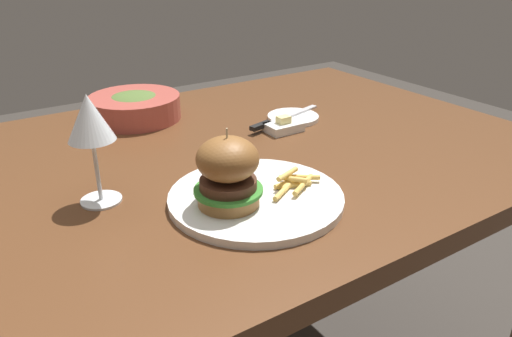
{
  "coord_description": "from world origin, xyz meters",
  "views": [
    {
      "loc": [
        -0.47,
        -0.82,
        1.14
      ],
      "look_at": [
        -0.05,
        -0.18,
        0.78
      ],
      "focal_mm": 35.0,
      "sensor_mm": 36.0,
      "label": 1
    }
  ],
  "objects_px": {
    "main_plate": "(256,198)",
    "bread_plate": "(293,117)",
    "table_knife": "(280,119)",
    "soup_bowl": "(135,106)",
    "butter_dish": "(283,126)",
    "burger_sandwich": "(228,172)",
    "wine_glass": "(90,122)"
  },
  "relations": [
    {
      "from": "bread_plate",
      "to": "table_knife",
      "type": "relative_size",
      "value": 0.53
    },
    {
      "from": "butter_dish",
      "to": "soup_bowl",
      "type": "distance_m",
      "value": 0.37
    },
    {
      "from": "table_knife",
      "to": "main_plate",
      "type": "bearing_deg",
      "value": -131.73
    },
    {
      "from": "bread_plate",
      "to": "butter_dish",
      "type": "height_order",
      "value": "butter_dish"
    },
    {
      "from": "burger_sandwich",
      "to": "soup_bowl",
      "type": "distance_m",
      "value": 0.52
    },
    {
      "from": "table_knife",
      "to": "soup_bowl",
      "type": "xyz_separation_m",
      "value": [
        -0.27,
        0.23,
        0.02
      ]
    },
    {
      "from": "wine_glass",
      "to": "butter_dish",
      "type": "xyz_separation_m",
      "value": [
        0.45,
        0.1,
        -0.13
      ]
    },
    {
      "from": "butter_dish",
      "to": "soup_bowl",
      "type": "relative_size",
      "value": 0.37
    },
    {
      "from": "burger_sandwich",
      "to": "soup_bowl",
      "type": "bearing_deg",
      "value": 85.29
    },
    {
      "from": "burger_sandwich",
      "to": "wine_glass",
      "type": "height_order",
      "value": "wine_glass"
    },
    {
      "from": "main_plate",
      "to": "bread_plate",
      "type": "xyz_separation_m",
      "value": [
        0.31,
        0.3,
        -0.0
      ]
    },
    {
      "from": "main_plate",
      "to": "burger_sandwich",
      "type": "height_order",
      "value": "burger_sandwich"
    },
    {
      "from": "wine_glass",
      "to": "bread_plate",
      "type": "height_order",
      "value": "wine_glass"
    },
    {
      "from": "burger_sandwich",
      "to": "wine_glass",
      "type": "distance_m",
      "value": 0.23
    },
    {
      "from": "table_knife",
      "to": "wine_glass",
      "type": "bearing_deg",
      "value": -163.01
    },
    {
      "from": "main_plate",
      "to": "soup_bowl",
      "type": "bearing_deg",
      "value": 91.37
    },
    {
      "from": "main_plate",
      "to": "table_knife",
      "type": "distance_m",
      "value": 0.38
    },
    {
      "from": "wine_glass",
      "to": "soup_bowl",
      "type": "height_order",
      "value": "wine_glass"
    },
    {
      "from": "main_plate",
      "to": "wine_glass",
      "type": "relative_size",
      "value": 1.58
    },
    {
      "from": "soup_bowl",
      "to": "main_plate",
      "type": "bearing_deg",
      "value": -88.63
    },
    {
      "from": "wine_glass",
      "to": "bread_plate",
      "type": "distance_m",
      "value": 0.56
    },
    {
      "from": "burger_sandwich",
      "to": "bread_plate",
      "type": "relative_size",
      "value": 1.03
    },
    {
      "from": "butter_dish",
      "to": "main_plate",
      "type": "bearing_deg",
      "value": -133.96
    },
    {
      "from": "main_plate",
      "to": "burger_sandwich",
      "type": "distance_m",
      "value": 0.08
    },
    {
      "from": "wine_glass",
      "to": "soup_bowl",
      "type": "xyz_separation_m",
      "value": [
        0.2,
        0.37,
        -0.11
      ]
    },
    {
      "from": "wine_glass",
      "to": "butter_dish",
      "type": "relative_size",
      "value": 2.26
    },
    {
      "from": "table_knife",
      "to": "soup_bowl",
      "type": "relative_size",
      "value": 1.07
    },
    {
      "from": "table_knife",
      "to": "butter_dish",
      "type": "relative_size",
      "value": 2.84
    },
    {
      "from": "wine_glass",
      "to": "table_knife",
      "type": "bearing_deg",
      "value": 16.99
    },
    {
      "from": "table_knife",
      "to": "bread_plate",
      "type": "bearing_deg",
      "value": 14.5
    },
    {
      "from": "table_knife",
      "to": "butter_dish",
      "type": "xyz_separation_m",
      "value": [
        -0.02,
        -0.04,
        -0.0
      ]
    },
    {
      "from": "burger_sandwich",
      "to": "wine_glass",
      "type": "xyz_separation_m",
      "value": [
        -0.16,
        0.15,
        0.07
      ]
    }
  ]
}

